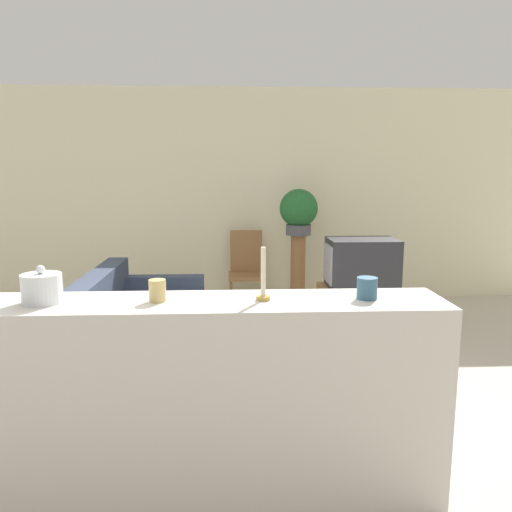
% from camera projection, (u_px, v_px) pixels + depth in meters
% --- Properties ---
extents(ground_plane, '(14.00, 14.00, 0.00)m').
position_uv_depth(ground_plane, '(178.00, 432.00, 3.23)').
color(ground_plane, beige).
extents(wall_back, '(9.00, 0.06, 2.70)m').
position_uv_depth(wall_back, '(204.00, 196.00, 6.38)').
color(wall_back, beige).
rests_on(wall_back, ground_plane).
extents(couch, '(1.00, 1.66, 0.77)m').
position_uv_depth(couch, '(140.00, 325.00, 4.56)').
color(couch, '#384256').
rests_on(couch, ground_plane).
extents(tv_stand, '(0.81, 0.49, 0.54)m').
position_uv_depth(tv_stand, '(360.00, 313.00, 4.97)').
color(tv_stand, olive).
rests_on(tv_stand, ground_plane).
extents(television, '(0.67, 0.46, 0.48)m').
position_uv_depth(television, '(361.00, 263.00, 4.88)').
color(television, '#232328').
rests_on(television, tv_stand).
extents(wooden_chair, '(0.44, 0.44, 0.95)m').
position_uv_depth(wooden_chair, '(246.00, 267.00, 6.12)').
color(wooden_chair, olive).
rests_on(wooden_chair, ground_plane).
extents(plant_stand, '(0.18, 0.18, 0.92)m').
position_uv_depth(plant_stand, '(298.00, 273.00, 6.01)').
color(plant_stand, olive).
rests_on(plant_stand, ground_plane).
extents(potted_plant, '(0.45, 0.45, 0.54)m').
position_uv_depth(potted_plant, '(299.00, 210.00, 5.88)').
color(potted_plant, '#4C4C51').
rests_on(potted_plant, plant_stand).
extents(foreground_counter, '(2.81, 0.44, 1.05)m').
position_uv_depth(foreground_counter, '(161.00, 403.00, 2.49)').
color(foreground_counter, beige).
rests_on(foreground_counter, ground_plane).
extents(decorative_bowl, '(0.19, 0.19, 0.18)m').
position_uv_depth(decorative_bowl, '(42.00, 288.00, 2.37)').
color(decorative_bowl, silver).
rests_on(decorative_bowl, foreground_counter).
extents(candle_jar, '(0.08, 0.08, 0.11)m').
position_uv_depth(candle_jar, '(158.00, 291.00, 2.40)').
color(candle_jar, tan).
rests_on(candle_jar, foreground_counter).
extents(candlestick, '(0.07, 0.07, 0.26)m').
position_uv_depth(candlestick, '(263.00, 283.00, 2.42)').
color(candlestick, '#B7933D').
rests_on(candlestick, foreground_counter).
extents(coffee_tin, '(0.10, 0.10, 0.11)m').
position_uv_depth(coffee_tin, '(367.00, 288.00, 2.45)').
color(coffee_tin, '#335B75').
rests_on(coffee_tin, foreground_counter).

